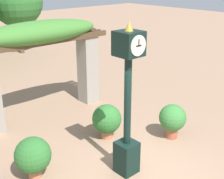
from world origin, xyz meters
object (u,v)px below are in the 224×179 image
object	(u,v)px
potted_plant_near_right	(33,156)
potted_plant_far_left	(173,119)
potted_plant_near_left	(107,120)
pedestal_clock	(128,106)

from	to	relation	value
potted_plant_near_right	potted_plant_far_left	xyz separation A→B (m)	(3.78, -0.99, 0.02)
potted_plant_near_left	potted_plant_near_right	world-z (taller)	potted_plant_near_left
pedestal_clock	potted_plant_near_right	xyz separation A→B (m)	(-1.69, 1.27, -1.13)
pedestal_clock	potted_plant_near_right	distance (m)	2.40
potted_plant_near_left	pedestal_clock	bearing A→B (deg)	-115.79
potted_plant_near_left	potted_plant_far_left	xyz separation A→B (m)	(1.35, -1.23, 0.02)
potted_plant_near_left	potted_plant_near_right	xyz separation A→B (m)	(-2.43, -0.24, -0.00)
potted_plant_near_left	potted_plant_far_left	world-z (taller)	potted_plant_far_left
potted_plant_near_right	pedestal_clock	bearing A→B (deg)	-36.87
pedestal_clock	potted_plant_near_left	bearing A→B (deg)	64.21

